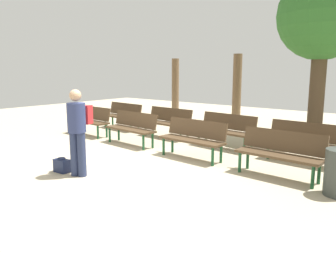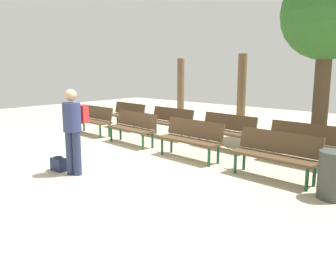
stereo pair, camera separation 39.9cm
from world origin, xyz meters
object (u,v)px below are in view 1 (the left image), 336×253
at_px(bench_r1_c1, 168,121).
at_px(handbag, 62,165).
at_px(bench_r0_c1, 132,126).
at_px(bench_r0_c2, 193,136).
at_px(bench_r0_c0, 90,119).
at_px(tree_1, 175,90).
at_px(tree_2, 237,91).
at_px(bench_r1_c0, 123,114).
at_px(bench_r1_c3, 304,140).
at_px(visitor_with_backpack, 78,127).
at_px(tree_0, 322,18).
at_px(bench_r0_c3, 280,151).
at_px(bench_r1_c2, 226,129).

bearing_deg(bench_r1_c1, handbag, -79.36).
xyz_separation_m(bench_r0_c1, bench_r0_c2, (2.07, -0.11, 0.00)).
bearing_deg(bench_r0_c0, tree_1, 87.33).
bearing_deg(tree_2, bench_r1_c0, -135.82).
height_order(bench_r0_c2, tree_2, tree_2).
relative_size(bench_r0_c1, bench_r1_c3, 1.01).
bearing_deg(visitor_with_backpack, bench_r1_c0, -72.40).
bearing_deg(tree_0, bench_r0_c0, -147.61).
bearing_deg(bench_r0_c2, handbag, -116.54).
xyz_separation_m(bench_r0_c1, tree_0, (3.64, 3.69, 2.89)).
distance_m(bench_r1_c1, tree_0, 5.11).
height_order(bench_r1_c0, bench_r1_c1, same).
xyz_separation_m(bench_r0_c0, bench_r0_c2, (4.04, -0.24, 0.00)).
distance_m(tree_0, visitor_with_backpack, 7.14).
bearing_deg(bench_r0_c3, tree_0, 99.54).
bearing_deg(visitor_with_backpack, bench_r1_c2, -125.11).
bearing_deg(handbag, tree_1, 109.16).
distance_m(bench_r0_c0, bench_r1_c2, 4.27).
distance_m(bench_r0_c3, bench_r1_c2, 2.45).
bearing_deg(tree_2, bench_r0_c2, -74.50).
bearing_deg(bench_r0_c2, tree_1, 134.86).
height_order(tree_1, visitor_with_backpack, tree_1).
relative_size(bench_r0_c0, visitor_with_backpack, 0.98).
distance_m(bench_r0_c0, bench_r0_c3, 6.09).
bearing_deg(handbag, bench_r1_c0, 122.46).
xyz_separation_m(bench_r0_c2, bench_r1_c2, (0.07, 1.37, 0.00)).
bearing_deg(bench_r1_c1, bench_r0_c3, -18.22).
bearing_deg(bench_r1_c1, bench_r0_c1, -92.61).
bearing_deg(handbag, tree_2, 88.29).
bearing_deg(bench_r0_c1, bench_r0_c3, 1.66).
distance_m(bench_r0_c1, visitor_with_backpack, 2.78).
height_order(bench_r0_c1, handbag, bench_r0_c1).
height_order(bench_r0_c0, bench_r0_c2, same).
xyz_separation_m(tree_0, visitor_with_backpack, (-2.53, -6.20, -2.46)).
bearing_deg(tree_0, bench_r0_c1, -134.61).
bearing_deg(tree_0, bench_r1_c0, -158.52).
height_order(bench_r0_c2, bench_r1_c1, same).
bearing_deg(bench_r1_c1, bench_r0_c0, -146.89).
bearing_deg(bench_r1_c1, bench_r1_c3, -0.41).
bearing_deg(bench_r1_c2, tree_0, 63.11).
bearing_deg(tree_1, bench_r1_c2, -35.73).
bearing_deg(handbag, visitor_with_backpack, 13.45).
xyz_separation_m(bench_r1_c2, handbag, (-1.48, -3.88, -0.37)).
height_order(bench_r0_c3, tree_0, tree_0).
bearing_deg(bench_r0_c2, tree_2, 108.17).
relative_size(bench_r0_c2, bench_r1_c1, 1.00).
bearing_deg(tree_1, bench_r0_c0, -95.11).
distance_m(bench_r1_c0, bench_r1_c3, 6.11).
bearing_deg(bench_r1_c0, bench_r0_c2, -16.47).
xyz_separation_m(bench_r1_c0, bench_r1_c3, (6.10, -0.38, 0.00)).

